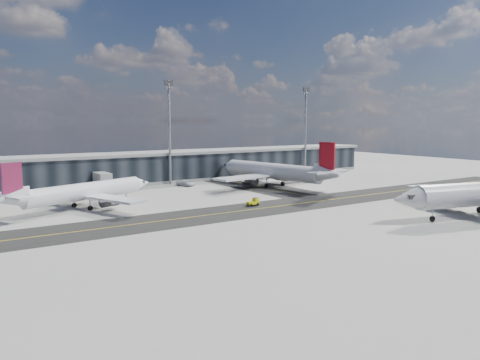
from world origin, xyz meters
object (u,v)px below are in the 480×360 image
Objects in this scene: service_van at (185,183)px; airliner_redtail at (274,171)px; baggage_tug at (254,202)px; airliner_af at (83,192)px.

airliner_redtail is at bearing -53.55° from service_van.
airliner_redtail is at bearing 133.79° from baggage_tug.
airliner_af is 37.85m from service_van.
service_van is (1.63, 35.14, -0.04)m from baggage_tug.
baggage_tug is at bearing -109.25° from service_van.
airliner_af is 52.21m from airliner_redtail.
airliner_redtail reaches higher than service_van.
baggage_tug is at bearing 41.58° from airliner_af.
airliner_af is 0.80× the size of airliner_redtail.
airliner_redtail reaches higher than airliner_af.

